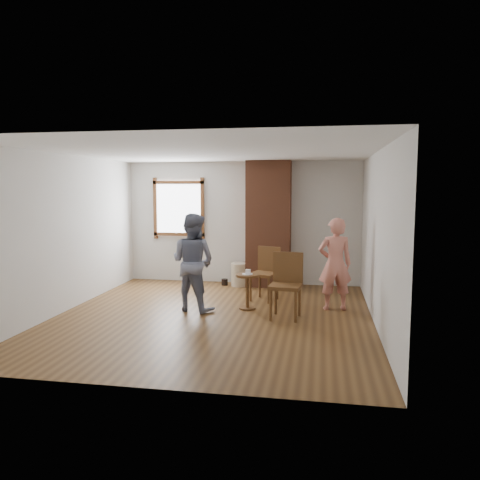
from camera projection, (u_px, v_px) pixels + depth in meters
name	position (u px, v px, depth m)	size (l,w,h in m)	color
ground	(213.00, 316.00, 7.48)	(5.50, 5.50, 0.00)	brown
room_shell	(217.00, 202.00, 7.88)	(5.04, 5.52, 2.62)	silver
brick_chimney	(269.00, 224.00, 9.68)	(0.90, 0.50, 2.60)	brown
stoneware_crock	(240.00, 274.00, 9.80)	(0.38, 0.38, 0.48)	tan
dark_pot	(225.00, 282.00, 9.87)	(0.13, 0.13, 0.13)	black
dining_chair_left	(266.00, 270.00, 8.57)	(0.58, 0.58, 0.97)	brown
dining_chair_right	(286.00, 281.00, 7.39)	(0.52, 0.52, 1.03)	brown
side_table	(247.00, 286.00, 7.89)	(0.40, 0.40, 0.60)	brown
cake_plate	(247.00, 274.00, 7.87)	(0.18, 0.18, 0.01)	white
cake_slice	(248.00, 272.00, 7.87)	(0.08, 0.07, 0.06)	white
man	(193.00, 262.00, 7.79)	(0.79, 0.62, 1.63)	#151B3A
person_pink	(335.00, 264.00, 7.83)	(0.57, 0.37, 1.56)	#DF826F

